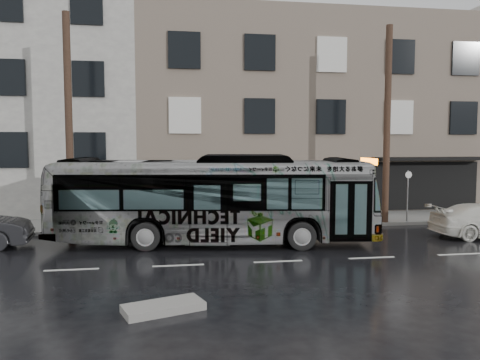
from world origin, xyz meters
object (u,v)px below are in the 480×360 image
at_px(utility_pole_front, 387,125).
at_px(utility_pole_rear, 69,123).
at_px(bus, 213,199).
at_px(sign_post, 407,196).

relative_size(utility_pole_front, utility_pole_rear, 1.00).
bearing_deg(utility_pole_front, bus, -161.93).
bearing_deg(sign_post, utility_pole_rear, 180.00).
relative_size(utility_pole_rear, bus, 0.74).
xyz_separation_m(utility_pole_rear, bus, (5.70, -2.71, -2.96)).
bearing_deg(utility_pole_rear, sign_post, 0.00).
bearing_deg(sign_post, utility_pole_front, 180.00).
xyz_separation_m(utility_pole_rear, sign_post, (15.10, 0.00, -3.30)).
distance_m(utility_pole_front, utility_pole_rear, 14.00).
distance_m(utility_pole_front, bus, 9.22).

